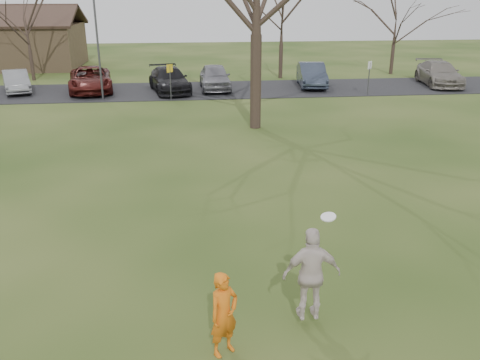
# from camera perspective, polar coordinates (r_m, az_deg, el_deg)

# --- Properties ---
(ground) EXTENTS (120.00, 120.00, 0.00)m
(ground) POSITION_cam_1_polar(r_m,az_deg,el_deg) (9.76, 2.83, -16.59)
(ground) COLOR #1E380F
(ground) RESTS_ON ground
(parking_strip) EXTENTS (62.00, 6.50, 0.04)m
(parking_strip) POSITION_cam_1_polar(r_m,az_deg,el_deg) (33.23, -4.26, 10.16)
(parking_strip) COLOR black
(parking_strip) RESTS_ON ground
(player_defender) EXTENTS (0.68, 0.63, 1.55)m
(player_defender) POSITION_cam_1_polar(r_m,az_deg,el_deg) (8.79, -1.84, -15.00)
(player_defender) COLOR orange
(player_defender) RESTS_ON ground
(car_1) EXTENTS (2.75, 4.37, 1.36)m
(car_1) POSITION_cam_1_polar(r_m,az_deg,el_deg) (35.16, -24.08, 10.20)
(car_1) COLOR gray
(car_1) RESTS_ON parking_strip
(car_2) EXTENTS (3.40, 5.89, 1.54)m
(car_2) POSITION_cam_1_polar(r_m,az_deg,el_deg) (33.72, -16.63, 10.90)
(car_2) COLOR #4B1511
(car_2) RESTS_ON parking_strip
(car_3) EXTENTS (3.05, 5.46, 1.50)m
(car_3) POSITION_cam_1_polar(r_m,az_deg,el_deg) (32.68, -8.04, 11.21)
(car_3) COLOR black
(car_3) RESTS_ON parking_strip
(car_4) EXTENTS (1.90, 4.67, 1.59)m
(car_4) POSITION_cam_1_polar(r_m,az_deg,el_deg) (33.23, -2.88, 11.61)
(car_4) COLOR gray
(car_4) RESTS_ON parking_strip
(car_5) EXTENTS (2.24, 4.89, 1.55)m
(car_5) POSITION_cam_1_polar(r_m,az_deg,el_deg) (34.54, 8.14, 11.74)
(car_5) COLOR #313A4A
(car_5) RESTS_ON parking_strip
(car_7) EXTENTS (3.00, 5.63, 1.55)m
(car_7) POSITION_cam_1_polar(r_m,az_deg,el_deg) (37.36, 21.68, 11.18)
(car_7) COLOR gray
(car_7) RESTS_ON parking_strip
(catching_play) EXTENTS (1.07, 0.45, 2.10)m
(catching_play) POSITION_cam_1_polar(r_m,az_deg,el_deg) (9.36, 8.15, -10.54)
(catching_play) COLOR beige
(catching_play) RESTS_ON ground
(lamp_post) EXTENTS (0.34, 0.34, 6.27)m
(lamp_post) POSITION_cam_1_polar(r_m,az_deg,el_deg) (30.60, -15.99, 16.05)
(lamp_post) COLOR #47474C
(lamp_post) RESTS_ON ground
(sign_yellow) EXTENTS (0.35, 0.35, 2.08)m
(sign_yellow) POSITION_cam_1_polar(r_m,az_deg,el_deg) (30.02, -7.95, 11.70)
(sign_yellow) COLOR #47474C
(sign_yellow) RESTS_ON ground
(sign_white) EXTENTS (0.35, 0.35, 2.08)m
(sign_white) POSITION_cam_1_polar(r_m,az_deg,el_deg) (32.09, 14.48, 11.81)
(sign_white) COLOR #47474C
(sign_white) RESTS_ON ground
(small_tree_row) EXTENTS (55.00, 5.90, 8.50)m
(small_tree_row) POSITION_cam_1_polar(r_m,az_deg,el_deg) (38.23, 2.11, 17.37)
(small_tree_row) COLOR #352821
(small_tree_row) RESTS_ON ground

